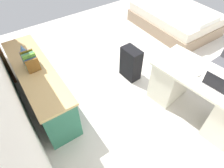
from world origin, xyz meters
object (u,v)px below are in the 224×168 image
suitcase_black (131,63)px  desk (199,95)px  laptop (217,84)px  figurine_small (22,48)px  bed (175,19)px  credenza (41,86)px  computer_mouse (199,74)px

suitcase_black → desk: bearing=-167.6°
laptop → figurine_small: (2.13, 1.79, -0.00)m
laptop → bed: bearing=-38.8°
credenza → computer_mouse: (-1.38, -1.79, 0.39)m
desk → laptop: bearing=158.6°
figurine_small → laptop: bearing=-140.0°
laptop → computer_mouse: bearing=-1.2°
suitcase_black → figurine_small: 1.78m
suitcase_black → computer_mouse: 1.21m
desk → laptop: laptop is taller
desk → bed: size_ratio=0.80×
laptop → suitcase_black: bearing=11.0°
suitcase_black → laptop: bearing=-171.9°
bed → figurine_small: bearing=89.8°
bed → figurine_small: (0.01, 3.49, 0.54)m
credenza → suitcase_black: bearing=-100.8°
desk → credenza: bearing=51.3°
laptop → figurine_small: size_ratio=3.06×
laptop → credenza: bearing=47.4°
credenza → laptop: size_ratio=5.34×
credenza → figurine_small: 0.65m
desk → figurine_small: bearing=43.2°
computer_mouse → figurine_small: size_ratio=0.91×
bed → laptop: 2.77m
suitcase_black → credenza: bearing=76.3°
bed → credenza: bearing=97.8°
suitcase_black → computer_mouse: computer_mouse is taller
desk → laptop: (-0.16, 0.06, 0.40)m
credenza → figurine_small: bearing=0.2°
bed → suitcase_black: bearing=111.4°
desk → computer_mouse: (0.10, 0.06, 0.37)m
bed → suitcase_black: suitcase_black is taller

